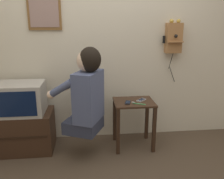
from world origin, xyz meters
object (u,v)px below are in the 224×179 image
Objects in this scene: person at (87,92)px; wall_phone_antique at (174,38)px; cell_phone_spare at (141,100)px; toothbrush at (138,104)px; television at (21,98)px; framed_picture at (44,9)px; cell_phone_held at (128,102)px.

wall_phone_antique reaches higher than person.
toothbrush is (-0.07, -0.12, 0.00)m from cell_phone_spare.
wall_phone_antique is 6.03× the size of cell_phone_spare.
wall_phone_antique is at bearing 7.03° from television.
person reaches higher than cell_phone_spare.
wall_phone_antique reaches higher than television.
cell_phone_held is at bearing -21.06° from framed_picture.
framed_picture is 1.46m from cell_phone_held.
cell_phone_held is at bearing -113.53° from cell_phone_spare.
toothbrush is at bearing -74.73° from cell_phone_spare.
cell_phone_held is at bearing -152.81° from wall_phone_antique.
toothbrush reaches higher than cell_phone_spare.
person is 0.71m from cell_phone_spare.
person is at bearing -47.10° from framed_picture.
wall_phone_antique is at bearing -43.22° from person.
cell_phone_held and cell_phone_spare have the same top height.
wall_phone_antique reaches higher than toothbrush.
television is 0.68× the size of wall_phone_antique.
cell_phone_held is at bearing 88.32° from toothbrush.
cell_phone_held is at bearing -4.15° from television.
framed_picture is 3.15× the size of toothbrush.
toothbrush is (0.11, -0.05, 0.00)m from cell_phone_held.
cell_phone_spare is at bearing 35.81° from cell_phone_held.
television reaches higher than cell_phone_spare.
wall_phone_antique is 0.88m from cell_phone_spare.
television is at bearing -172.97° from wall_phone_antique.
framed_picture is (0.30, 0.27, 0.99)m from television.
framed_picture is at bearing 178.39° from wall_phone_antique.
framed_picture is 1.57m from cell_phone_spare.
wall_phone_antique reaches higher than cell_phone_held.
toothbrush is at bearing -57.76° from person.
person is at bearing -149.54° from cell_phone_held.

